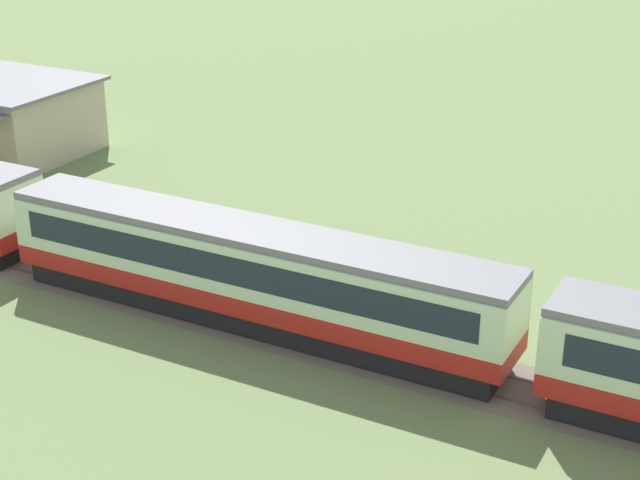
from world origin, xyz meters
TOP-DOWN VIEW (x-y plane):
  - passenger_train at (-23.67, -0.02)m, footprint 110.88×2.99m
  - railway_track at (-23.85, -0.02)m, footprint 148.58×3.60m
  - station_building at (-47.69, 11.51)m, footprint 8.78×9.41m

SIDE VIEW (x-z plane):
  - railway_track at x=-23.85m, z-range -0.01..0.03m
  - station_building at x=-47.69m, z-range 0.03..4.35m
  - passenger_train at x=-23.67m, z-range 0.22..4.25m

